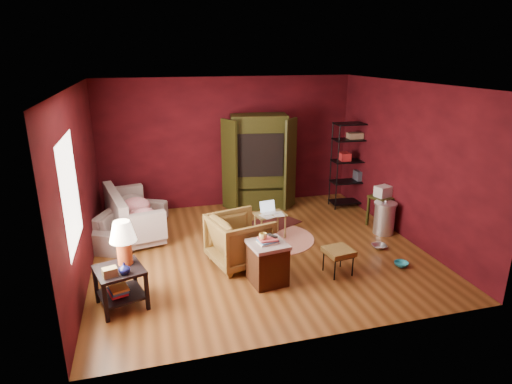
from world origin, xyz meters
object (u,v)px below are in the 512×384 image
side_table (121,256)px  wire_shelving (354,161)px  laptop_desk (270,216)px  sofa (130,216)px  armchair (240,238)px  tv_armoire (259,160)px  hamper (268,262)px

side_table → wire_shelving: bearing=30.0°
laptop_desk → sofa: bearing=155.3°
armchair → tv_armoire: tv_armoire is taller
wire_shelving → armchair: bearing=-143.4°
hamper → wire_shelving: size_ratio=0.40×
laptop_desk → wire_shelving: (2.25, 1.18, 0.61)m
sofa → hamper: bearing=-114.9°
armchair → tv_armoire: size_ratio=0.44×
side_table → laptop_desk: bearing=32.1°
side_table → hamper: 2.06m
wire_shelving → hamper: bearing=-132.7°
side_table → laptop_desk: size_ratio=1.75×
armchair → tv_armoire: (1.01, 2.53, 0.61)m
armchair → wire_shelving: (3.02, 2.05, 0.57)m
sofa → hamper: sofa is taller
hamper → tv_armoire: bearing=76.9°
armchair → laptop_desk: armchair is taller
sofa → armchair: (1.72, -1.63, 0.08)m
side_table → wire_shelving: 5.54m
hamper → armchair: bearing=110.2°
tv_armoire → hamper: bearing=-93.7°
hamper → wire_shelving: 3.95m
tv_armoire → wire_shelving: 2.06m
hamper → wire_shelving: wire_shelving is taller
wire_shelving → tv_armoire: bearing=168.8°
sofa → hamper: size_ratio=2.61×
side_table → armchair: bearing=22.2°
sofa → laptop_desk: sofa is taller
side_table → laptop_desk: 3.01m
side_table → hamper: bearing=0.7°
tv_armoire → laptop_desk: bearing=-88.9°
sofa → wire_shelving: (4.74, 0.41, 0.65)m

